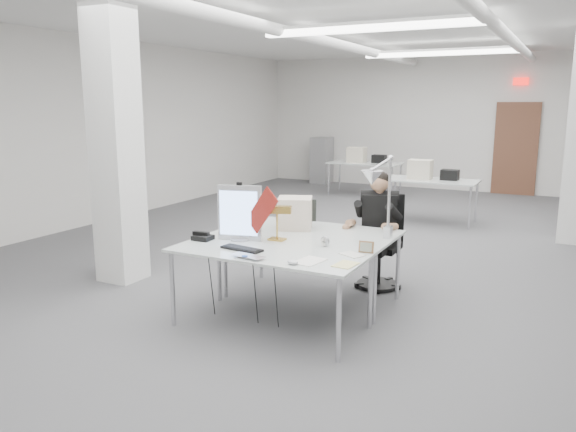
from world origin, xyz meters
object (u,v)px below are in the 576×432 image
beige_monitor (295,213)px  desk_phone (203,238)px  office_chair (379,240)px  seated_person (379,211)px  bankers_lamp (277,224)px  monitor (240,213)px  laptop (245,258)px  architect_lamp (382,194)px  desk_main (270,251)px

beige_monitor → desk_phone: bearing=-146.2°
office_chair → seated_person: size_ratio=1.30×
bankers_lamp → beige_monitor: bearing=78.2°
monitor → desk_phone: (-0.33, -0.17, -0.25)m
laptop → architect_lamp: (0.87, 1.07, 0.47)m
seated_person → monitor: size_ratio=1.56×
desk_main → laptop: laptop is taller
monitor → architect_lamp: (1.27, 0.50, 0.21)m
beige_monitor → architect_lamp: 1.09m
seated_person → bankers_lamp: seated_person is taller
bankers_lamp → monitor: bearing=-173.6°
bankers_lamp → desk_phone: 0.75m
monitor → bankers_lamp: monitor is taller
desk_main → monitor: bearing=156.7°
office_chair → bankers_lamp: office_chair is taller
office_chair → beige_monitor: size_ratio=3.12×
office_chair → bankers_lamp: size_ratio=3.46×
desk_phone → architect_lamp: bearing=20.7°
office_chair → monitor: size_ratio=2.04×
monitor → desk_phone: 0.44m
desk_phone → architect_lamp: (1.60, 0.66, 0.46)m
seated_person → bankers_lamp: bearing=-138.2°
desk_phone → architect_lamp: 1.79m
desk_main → seated_person: 1.63m
seated_person → beige_monitor: (-0.72, -0.64, 0.02)m
laptop → architect_lamp: size_ratio=0.32×
seated_person → laptop: bearing=-126.1°
bankers_lamp → desk_main: bearing=-90.9°
seated_person → architect_lamp: bearing=-90.3°
laptop → beige_monitor: beige_monitor is taller
monitor → desk_phone: monitor is taller
office_chair → architect_lamp: size_ratio=1.16×
seated_person → laptop: seated_person is taller
laptop → bankers_lamp: 0.76m
office_chair → beige_monitor: office_chair is taller
monitor → desk_phone: size_ratio=3.04×
office_chair → desk_phone: 2.04m
architect_lamp → desk_main: bearing=-158.1°
desk_main → bankers_lamp: bearing=108.8°
seated_person → architect_lamp: (0.29, -0.85, 0.33)m
desk_main → laptop: bearing=-96.4°
desk_phone → beige_monitor: 1.06m
desk_main → monitor: monitor is taller
seated_person → bankers_lamp: size_ratio=2.65×
desk_main → office_chair: bearing=71.6°
beige_monitor → monitor: bearing=-132.2°
desk_main → beige_monitor: 0.94m
desk_main → laptop: size_ratio=5.84×
desk_main → desk_phone: (-0.78, 0.03, 0.03)m
monitor → desk_main: bearing=-37.4°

